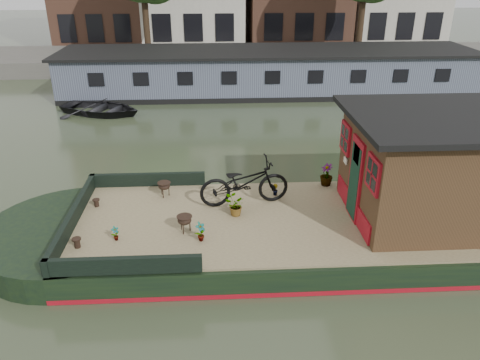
{
  "coord_description": "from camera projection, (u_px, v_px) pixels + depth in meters",
  "views": [
    {
      "loc": [
        -2.69,
        -9.33,
        6.03
      ],
      "look_at": [
        -2.14,
        0.5,
        1.41
      ],
      "focal_mm": 35.0,
      "sensor_mm": 36.0,
      "label": 1
    }
  ],
  "objects": [
    {
      "name": "bicycle",
      "position": [
        244.0,
        182.0,
        11.21
      ],
      "size": [
        2.26,
        1.07,
        1.14
      ],
      "primitive_type": "imported",
      "rotation": [
        0.0,
        0.0,
        1.72
      ],
      "color": "black",
      "rests_on": "houseboat_deck"
    },
    {
      "name": "potted_plant_d",
      "position": [
        326.0,
        175.0,
        12.28
      ],
      "size": [
        0.44,
        0.44,
        0.6
      ],
      "primitive_type": "imported",
      "rotation": [
        0.0,
        0.0,
        5.14
      ],
      "color": "#925E28",
      "rests_on": "houseboat_deck"
    },
    {
      "name": "bollard_port",
      "position": [
        96.0,
        203.0,
        11.28
      ],
      "size": [
        0.17,
        0.17,
        0.19
      ],
      "primitive_type": "cylinder",
      "color": "black",
      "rests_on": "houseboat_deck"
    },
    {
      "name": "far_houseboat",
      "position": [
        268.0,
        73.0,
        23.38
      ],
      "size": [
        20.4,
        4.4,
        2.11
      ],
      "color": "slate",
      "rests_on": "ground"
    },
    {
      "name": "potted_plant_a",
      "position": [
        201.0,
        232.0,
        9.83
      ],
      "size": [
        0.28,
        0.27,
        0.44
      ],
      "primitive_type": "imported",
      "rotation": [
        0.0,
        0.0,
        0.74
      ],
      "color": "brown",
      "rests_on": "houseboat_deck"
    },
    {
      "name": "bollard_stbd",
      "position": [
        77.0,
        243.0,
        9.65
      ],
      "size": [
        0.19,
        0.19,
        0.22
      ],
      "primitive_type": "cylinder",
      "color": "black",
      "rests_on": "houseboat_deck"
    },
    {
      "name": "dinghy",
      "position": [
        101.0,
        105.0,
        20.22
      ],
      "size": [
        4.28,
        3.7,
        0.75
      ],
      "primitive_type": "imported",
      "rotation": [
        0.0,
        0.0,
        1.2
      ],
      "color": "black",
      "rests_on": "ground"
    },
    {
      "name": "potted_plant_c",
      "position": [
        235.0,
        206.0,
        10.81
      ],
      "size": [
        0.48,
        0.43,
        0.5
      ],
      "primitive_type": "imported",
      "rotation": [
        0.0,
        0.0,
        3.24
      ],
      "color": "#A1372E",
      "rests_on": "houseboat_deck"
    },
    {
      "name": "brazier_front",
      "position": [
        185.0,
        224.0,
        10.18
      ],
      "size": [
        0.4,
        0.4,
        0.39
      ],
      "primitive_type": null,
      "rotation": [
        0.0,
        0.0,
        0.11
      ],
      "color": "black",
      "rests_on": "houseboat_deck"
    },
    {
      "name": "potted_plant_e",
      "position": [
        115.0,
        234.0,
        9.87
      ],
      "size": [
        0.21,
        0.2,
        0.33
      ],
      "primitive_type": "imported",
      "rotation": [
        0.0,
        0.0,
        0.64
      ],
      "color": "brown",
      "rests_on": "houseboat_deck"
    },
    {
      "name": "houseboat_hull",
      "position": [
        276.0,
        232.0,
        10.95
      ],
      "size": [
        14.01,
        4.02,
        0.6
      ],
      "color": "black",
      "rests_on": "ground"
    },
    {
      "name": "brazier_rear",
      "position": [
        164.0,
        189.0,
        11.74
      ],
      "size": [
        0.43,
        0.43,
        0.38
      ],
      "primitive_type": null,
      "rotation": [
        0.0,
        0.0,
        0.27
      ],
      "color": "black",
      "rests_on": "houseboat_deck"
    },
    {
      "name": "potted_plant_b",
      "position": [
        275.0,
        190.0,
        11.82
      ],
      "size": [
        0.17,
        0.19,
        0.28
      ],
      "primitive_type": "imported",
      "rotation": [
        0.0,
        0.0,
        1.94
      ],
      "color": "brown",
      "rests_on": "houseboat_deck"
    },
    {
      "name": "houseboat_deck",
      "position": [
        333.0,
        218.0,
        10.87
      ],
      "size": [
        11.8,
        3.8,
        0.05
      ],
      "primitive_type": "cube",
      "color": "#908159",
      "rests_on": "houseboat_hull"
    },
    {
      "name": "ground",
      "position": [
        331.0,
        240.0,
        11.13
      ],
      "size": [
        120.0,
        120.0,
        0.0
      ],
      "primitive_type": "plane",
      "color": "#2E3B26",
      "rests_on": "ground"
    },
    {
      "name": "quay",
      "position": [
        256.0,
        59.0,
        29.47
      ],
      "size": [
        60.0,
        6.0,
        0.9
      ],
      "primitive_type": "cube",
      "color": "#47443F",
      "rests_on": "ground"
    },
    {
      "name": "bow_bulwark",
      "position": [
        112.0,
        216.0,
        10.53
      ],
      "size": [
        3.0,
        4.0,
        0.35
      ],
      "color": "black",
      "rests_on": "houseboat_deck"
    },
    {
      "name": "cabin",
      "position": [
        434.0,
        166.0,
        10.44
      ],
      "size": [
        4.0,
        3.5,
        2.42
      ],
      "color": "#302112",
      "rests_on": "houseboat_deck"
    }
  ]
}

